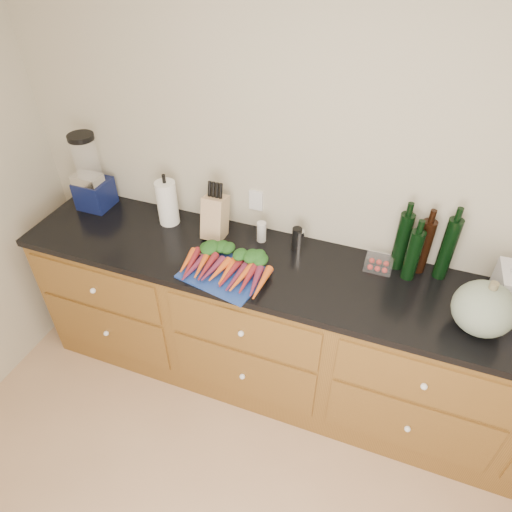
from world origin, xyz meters
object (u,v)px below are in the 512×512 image
at_px(carrots, 227,265).
at_px(knife_block, 215,217).
at_px(cutting_board, 224,274).
at_px(paper_towel, 167,203).
at_px(squash, 484,309).
at_px(blender_appliance, 90,177).
at_px(tomato_box, 379,263).

xyz_separation_m(carrots, knife_block, (-0.18, 0.26, 0.09)).
relative_size(cutting_board, carrots, 0.88).
height_order(carrots, paper_towel, paper_towel).
relative_size(carrots, squash, 1.73).
distance_m(carrots, blender_appliance, 1.05).
distance_m(paper_towel, tomato_box, 1.23).
height_order(cutting_board, carrots, carrots).
xyz_separation_m(cutting_board, knife_block, (-0.18, 0.30, 0.12)).
relative_size(carrots, blender_appliance, 0.99).
bearing_deg(knife_block, tomato_box, 1.88).
relative_size(blender_appliance, tomato_box, 3.37).
distance_m(cutting_board, paper_towel, 0.60).
distance_m(blender_appliance, knife_block, 0.82).
xyz_separation_m(cutting_board, tomato_box, (0.73, 0.33, 0.03)).
bearing_deg(cutting_board, carrots, 90.00).
distance_m(carrots, tomato_box, 0.79).
height_order(knife_block, tomato_box, knife_block).
height_order(squash, paper_towel, paper_towel).
xyz_separation_m(squash, paper_towel, (-1.70, 0.25, 0.01)).
bearing_deg(knife_block, cutting_board, -58.83).
xyz_separation_m(cutting_board, paper_towel, (-0.49, 0.32, 0.13)).
height_order(paper_towel, knife_block, paper_towel).
relative_size(squash, blender_appliance, 0.57).
relative_size(blender_appliance, paper_towel, 1.77).
bearing_deg(cutting_board, knife_block, 121.17).
relative_size(cutting_board, knife_block, 1.68).
bearing_deg(cutting_board, tomato_box, 24.30).
height_order(cutting_board, knife_block, knife_block).
bearing_deg(tomato_box, paper_towel, -179.53).
bearing_deg(paper_towel, squash, -8.44).
distance_m(paper_towel, knife_block, 0.31).
xyz_separation_m(carrots, squash, (1.21, 0.03, 0.09)).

